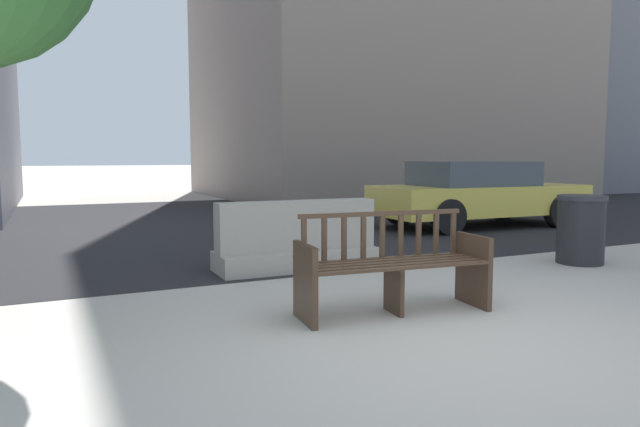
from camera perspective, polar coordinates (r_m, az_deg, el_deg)
ground_plane at (r=4.42m, az=14.14°, el=-12.56°), size 200.00×200.00×0.00m
street_asphalt at (r=12.30m, az=-12.70°, el=-0.87°), size 120.00×12.00×0.01m
street_bench at (r=5.07m, az=7.28°, el=-5.46°), size 1.73×0.69×0.88m
jersey_barrier_centre at (r=7.01m, az=-2.31°, el=-2.80°), size 2.01×0.71×0.84m
car_taxi_near at (r=11.70m, az=15.46°, el=1.96°), size 4.30×1.94×1.29m
trash_bin at (r=8.09m, az=24.63°, el=-1.44°), size 0.61×0.61×0.88m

